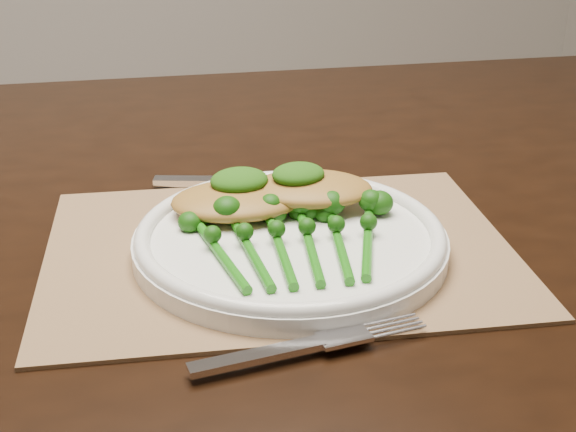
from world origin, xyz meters
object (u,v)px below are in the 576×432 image
object	(u,v)px
dinner_plate	(290,239)
chicken_fillet_left	(237,200)
placemat	(279,250)
broccolini_bundle	(295,247)

from	to	relation	value
dinner_plate	chicken_fillet_left	size ratio (longest dim) A/B	2.24
dinner_plate	chicken_fillet_left	world-z (taller)	chicken_fillet_left
chicken_fillet_left	dinner_plate	bearing A→B (deg)	-53.68
chicken_fillet_left	placemat	bearing A→B (deg)	-55.63
placemat	chicken_fillet_left	size ratio (longest dim) A/B	3.35
placemat	chicken_fillet_left	world-z (taller)	chicken_fillet_left
placemat	dinner_plate	xyz separation A→B (m)	(0.01, -0.01, 0.01)
placemat	broccolini_bundle	size ratio (longest dim) A/B	2.23
placemat	dinner_plate	world-z (taller)	dinner_plate
broccolini_bundle	chicken_fillet_left	bearing A→B (deg)	113.15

